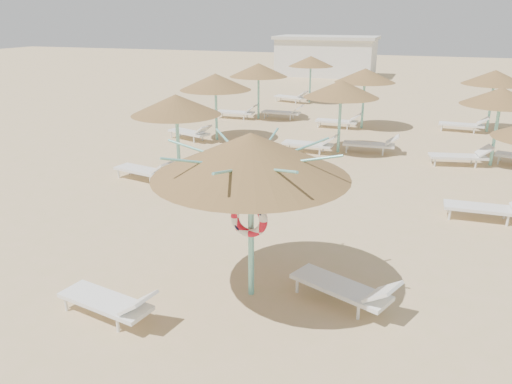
% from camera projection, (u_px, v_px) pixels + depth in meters
% --- Properties ---
extents(ground, '(120.00, 120.00, 0.00)m').
position_uv_depth(ground, '(258.00, 284.00, 9.70)').
color(ground, tan).
rests_on(ground, ground).
extents(main_palapa, '(3.45, 3.45, 3.09)m').
position_uv_depth(main_palapa, '(251.00, 156.00, 8.48)').
color(main_palapa, '#79D3C5').
rests_on(main_palapa, ground).
extents(lounger_main_a, '(1.96, 0.91, 0.69)m').
position_uv_depth(lounger_main_a, '(110.00, 302.00, 8.51)').
color(lounger_main_a, white).
rests_on(lounger_main_a, ground).
extents(lounger_main_b, '(2.07, 1.32, 0.72)m').
position_uv_depth(lounger_main_b, '(347.00, 288.00, 8.90)').
color(lounger_main_b, white).
rests_on(lounger_main_b, ground).
extents(palapa_field, '(19.44, 19.32, 2.72)m').
position_uv_depth(palapa_field, '(386.00, 89.00, 18.74)').
color(palapa_field, '#79D3C5').
rests_on(palapa_field, ground).
extents(service_hut, '(8.40, 4.40, 3.25)m').
position_uv_depth(service_hut, '(326.00, 56.00, 42.13)').
color(service_hut, silver).
rests_on(service_hut, ground).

